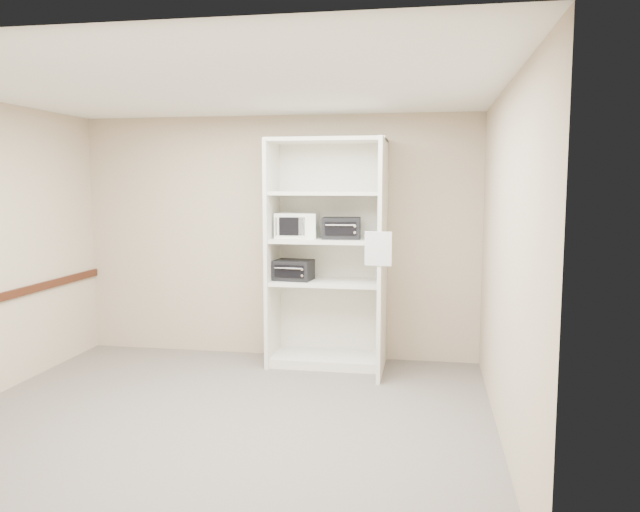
% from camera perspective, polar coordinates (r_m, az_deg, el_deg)
% --- Properties ---
extents(floor, '(4.50, 4.00, 0.01)m').
position_cam_1_polar(floor, '(5.45, -8.97, -14.39)').
color(floor, '#615A52').
rests_on(floor, ground).
extents(ceiling, '(4.50, 4.00, 0.01)m').
position_cam_1_polar(ceiling, '(5.15, -9.53, 14.94)').
color(ceiling, white).
extents(wall_back, '(4.50, 0.02, 2.70)m').
position_cam_1_polar(wall_back, '(7.04, -3.93, 1.73)').
color(wall_back, '#BEAB8B').
rests_on(wall_back, ground).
extents(wall_front, '(4.50, 0.02, 2.70)m').
position_cam_1_polar(wall_front, '(3.32, -20.58, -4.14)').
color(wall_front, '#BEAB8B').
rests_on(wall_front, ground).
extents(wall_right, '(0.02, 4.00, 2.70)m').
position_cam_1_polar(wall_right, '(4.88, 16.58, -0.68)').
color(wall_right, '#BEAB8B').
rests_on(wall_right, ground).
extents(shelving_unit, '(1.24, 0.92, 2.42)m').
position_cam_1_polar(shelving_unit, '(6.64, 1.06, -0.45)').
color(shelving_unit, white).
rests_on(shelving_unit, floor).
extents(microwave, '(0.46, 0.36, 0.27)m').
position_cam_1_polar(microwave, '(6.73, -2.11, 2.82)').
color(microwave, white).
rests_on(microwave, shelving_unit).
extents(toaster_oven_upper, '(0.41, 0.32, 0.23)m').
position_cam_1_polar(toaster_oven_upper, '(6.59, 1.97, 2.57)').
color(toaster_oven_upper, black).
rests_on(toaster_oven_upper, shelving_unit).
extents(toaster_oven_lower, '(0.42, 0.34, 0.22)m').
position_cam_1_polar(toaster_oven_lower, '(6.69, -2.42, -1.29)').
color(toaster_oven_lower, black).
rests_on(toaster_oven_lower, shelving_unit).
extents(paper_sign, '(0.25, 0.03, 0.32)m').
position_cam_1_polar(paper_sign, '(5.94, 5.34, 0.67)').
color(paper_sign, white).
rests_on(paper_sign, shelving_unit).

